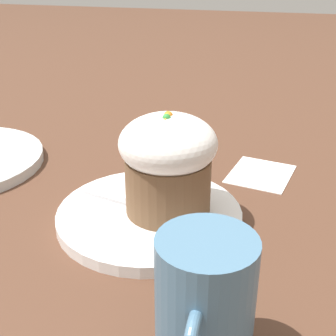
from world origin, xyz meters
TOP-DOWN VIEW (x-y plane):
  - ground_plane at (0.00, 0.00)m, footprint 4.00×4.00m
  - dessert_plate at (0.00, 0.00)m, footprint 0.22×0.22m
  - carrot_cake at (-0.01, 0.02)m, footprint 0.11×0.11m
  - spoon at (-0.00, -0.00)m, footprint 0.05×0.13m
  - coffee_cup at (0.19, 0.10)m, footprint 0.11×0.08m
  - paper_napkin at (-0.16, 0.12)m, footprint 0.11×0.10m

SIDE VIEW (x-z plane):
  - ground_plane at x=0.00m, z-range 0.00..0.00m
  - paper_napkin at x=-0.16m, z-range 0.00..0.00m
  - dessert_plate at x=0.00m, z-range 0.00..0.01m
  - spoon at x=0.00m, z-range 0.01..0.02m
  - coffee_cup at x=0.19m, z-range 0.00..0.11m
  - carrot_cake at x=-0.01m, z-range 0.01..0.14m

